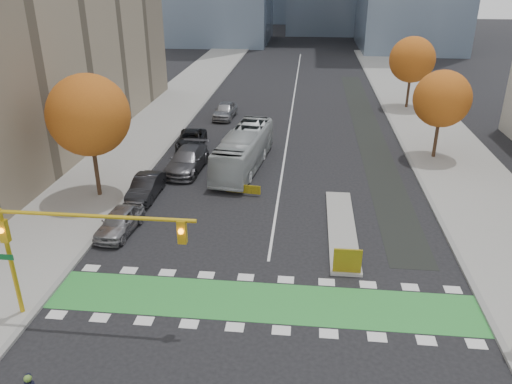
% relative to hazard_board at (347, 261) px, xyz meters
% --- Properties ---
extents(ground, '(300.00, 300.00, 0.00)m').
position_rel_hazard_board_xyz_m(ground, '(-4.00, -4.20, -0.80)').
color(ground, black).
rests_on(ground, ground).
extents(sidewalk_west, '(7.00, 120.00, 0.15)m').
position_rel_hazard_board_xyz_m(sidewalk_west, '(-17.50, 15.80, -0.73)').
color(sidewalk_west, gray).
rests_on(sidewalk_west, ground).
extents(sidewalk_east, '(7.00, 120.00, 0.15)m').
position_rel_hazard_board_xyz_m(sidewalk_east, '(9.50, 15.80, -0.73)').
color(sidewalk_east, gray).
rests_on(sidewalk_east, ground).
extents(curb_west, '(0.30, 120.00, 0.16)m').
position_rel_hazard_board_xyz_m(curb_west, '(-14.00, 15.80, -0.73)').
color(curb_west, gray).
rests_on(curb_west, ground).
extents(curb_east, '(0.30, 120.00, 0.16)m').
position_rel_hazard_board_xyz_m(curb_east, '(6.00, 15.80, -0.73)').
color(curb_east, gray).
rests_on(curb_east, ground).
extents(bike_crossing, '(20.00, 3.00, 0.01)m').
position_rel_hazard_board_xyz_m(bike_crossing, '(-4.00, -2.70, -0.79)').
color(bike_crossing, '#2E8C38').
rests_on(bike_crossing, ground).
extents(centre_line, '(0.15, 70.00, 0.01)m').
position_rel_hazard_board_xyz_m(centre_line, '(-4.00, 35.80, -0.80)').
color(centre_line, silver).
rests_on(centre_line, ground).
extents(bike_lane_paint, '(2.50, 50.00, 0.01)m').
position_rel_hazard_board_xyz_m(bike_lane_paint, '(3.50, 25.80, -0.80)').
color(bike_lane_paint, black).
rests_on(bike_lane_paint, ground).
extents(median_island, '(1.60, 10.00, 0.16)m').
position_rel_hazard_board_xyz_m(median_island, '(0.00, 4.80, -0.72)').
color(median_island, gray).
rests_on(median_island, ground).
extents(hazard_board, '(1.40, 0.12, 1.30)m').
position_rel_hazard_board_xyz_m(hazard_board, '(0.00, 0.00, 0.00)').
color(hazard_board, yellow).
rests_on(hazard_board, median_island).
extents(tree_west, '(5.20, 5.20, 8.22)m').
position_rel_hazard_board_xyz_m(tree_west, '(-16.00, 7.80, 4.82)').
color(tree_west, '#332114').
rests_on(tree_west, ground).
extents(tree_east_near, '(4.40, 4.40, 7.08)m').
position_rel_hazard_board_xyz_m(tree_east_near, '(8.00, 17.80, 4.06)').
color(tree_east_near, '#332114').
rests_on(tree_east_near, ground).
extents(tree_east_far, '(4.80, 4.80, 7.65)m').
position_rel_hazard_board_xyz_m(tree_east_far, '(8.50, 33.80, 4.44)').
color(tree_east_far, '#332114').
rests_on(tree_east_far, ground).
extents(traffic_signal_west, '(8.53, 0.56, 5.20)m').
position_rel_hazard_board_xyz_m(traffic_signal_west, '(-11.93, -4.71, 3.23)').
color(traffic_signal_west, '#BF9914').
rests_on(traffic_signal_west, ground).
extents(bus, '(3.69, 10.72, 2.93)m').
position_rel_hazard_board_xyz_m(bus, '(-7.00, 14.05, 0.66)').
color(bus, '#B2B8BA').
rests_on(bus, ground).
extents(parked_car_a, '(2.05, 4.36, 1.44)m').
position_rel_hazard_board_xyz_m(parked_car_a, '(-12.82, 3.07, -0.08)').
color(parked_car_a, gray).
rests_on(parked_car_a, ground).
extents(parked_car_b, '(1.60, 4.44, 1.46)m').
position_rel_hazard_board_xyz_m(parked_car_b, '(-12.83, 8.07, -0.07)').
color(parked_car_b, black).
rests_on(parked_car_b, ground).
extents(parked_car_c, '(2.70, 5.93, 1.68)m').
position_rel_hazard_board_xyz_m(parked_car_c, '(-11.19, 13.07, 0.04)').
color(parked_car_c, '#525157').
rests_on(parked_car_c, ground).
extents(parked_car_d, '(2.77, 5.16, 1.38)m').
position_rel_hazard_board_xyz_m(parked_car_d, '(-12.10, 18.47, -0.11)').
color(parked_car_d, black).
rests_on(parked_car_d, ground).
extents(parked_car_e, '(2.20, 4.87, 1.62)m').
position_rel_hazard_board_xyz_m(parked_car_e, '(-10.69, 27.80, 0.01)').
color(parked_car_e, '#98999D').
rests_on(parked_car_e, ground).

